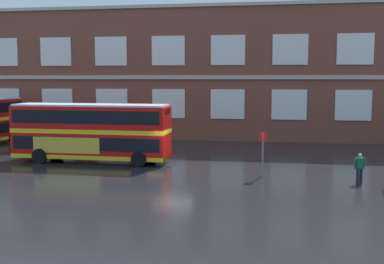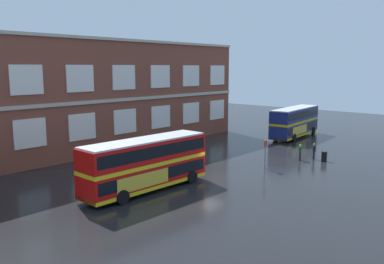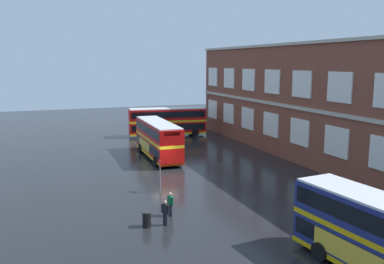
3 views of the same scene
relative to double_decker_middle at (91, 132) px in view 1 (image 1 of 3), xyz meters
The scene contains 5 objects.
ground_plane 6.55m from the double_decker_middle, ahead, with size 120.00×120.00×0.00m, color black.
brick_terminal_building 18.18m from the double_decker_middle, 71.87° to the left, with size 44.77×8.19×12.66m.
double_decker_middle is the anchor object (origin of this frame).
second_passenger 17.97m from the double_decker_middle, 13.47° to the right, with size 0.63×0.36×1.70m.
bus_stand_flag 12.48m from the double_decker_middle, 15.44° to the right, with size 0.44×0.10×2.70m.
Camera 1 is at (6.62, -31.34, 5.93)m, focal length 45.91 mm.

